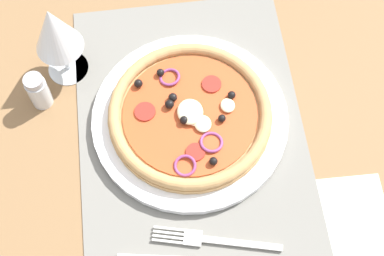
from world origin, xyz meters
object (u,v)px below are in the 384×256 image
pizza (187,114)px  pepper_shaker (38,91)px  plate (187,119)px  napkin (348,222)px  wine_glass (54,31)px  fork (210,240)px

pizza → pepper_shaker: size_ratio=3.66×
plate → pizza: (-0.02, -0.02, 1.76)cm
napkin → wine_glass: bearing=51.5°
napkin → pepper_shaker: (24.95, 42.28, 3.07)cm
plate → fork: bearing=-177.4°
wine_glass → pepper_shaker: (-5.46, 4.10, -7.05)cm
plate → napkin: (-18.45, -20.48, -0.89)cm
pizza → pepper_shaker: 22.78cm
pizza → pepper_shaker: bearing=73.4°
wine_glass → pepper_shaker: wine_glass is taller
pizza → pepper_shaker: (6.52, 21.83, 0.42)cm
wine_glass → fork: bearing=-148.7°
plate → pepper_shaker: bearing=73.4°
plate → wine_glass: wine_glass is taller
wine_glass → pepper_shaker: bearing=143.1°
napkin → plate: bearing=48.0°
wine_glass → pepper_shaker: size_ratio=2.22×
fork → pepper_shaker: (25.10, 22.66, 2.63)cm
fork → wine_glass: (30.57, 18.56, 9.68)cm
fork → pizza: bearing=-73.6°
wine_glass → plate: bearing=-124.1°
pepper_shaker → pizza: bearing=-106.6°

